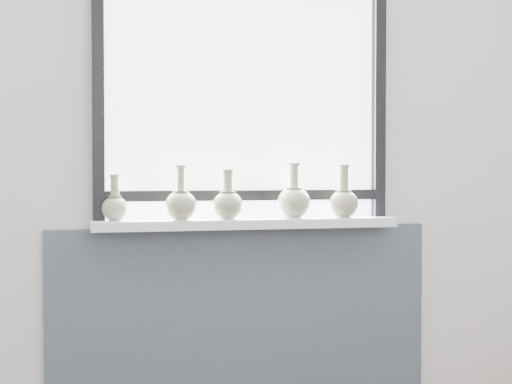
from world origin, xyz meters
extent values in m
cube|color=silver|center=(0.00, 1.81, 1.30)|extent=(3.60, 0.02, 2.60)
cube|color=#464E5E|center=(0.00, 1.78, 0.43)|extent=(1.70, 0.03, 0.86)
cube|color=white|center=(0.00, 1.71, 0.88)|extent=(1.32, 0.18, 0.04)
cube|color=black|center=(-0.62, 1.76, 1.43)|extent=(0.05, 0.06, 1.05)
cube|color=black|center=(0.62, 1.76, 1.43)|extent=(0.05, 0.06, 1.05)
cube|color=black|center=(0.00, 1.76, 1.00)|extent=(1.20, 0.05, 0.04)
cube|color=white|center=(0.00, 1.79, 1.40)|extent=(1.20, 0.01, 1.00)
cylinder|color=#969E7E|center=(-0.56, 1.71, 0.90)|extent=(0.05, 0.05, 0.01)
ellipsoid|color=#969E7E|center=(-0.56, 1.71, 0.95)|extent=(0.11, 0.11, 0.10)
cone|color=#969E7E|center=(-0.56, 1.71, 0.99)|extent=(0.06, 0.06, 0.03)
cylinder|color=#969E7E|center=(-0.56, 1.71, 1.03)|extent=(0.04, 0.04, 0.09)
cylinder|color=#969E7E|center=(-0.56, 1.71, 1.09)|extent=(0.04, 0.04, 0.01)
cylinder|color=#969E7E|center=(-0.29, 1.68, 0.90)|extent=(0.06, 0.06, 0.01)
ellipsoid|color=#969E7E|center=(-0.29, 1.68, 0.96)|extent=(0.13, 0.13, 0.12)
cone|color=#969E7E|center=(-0.29, 1.68, 1.01)|extent=(0.07, 0.07, 0.03)
cylinder|color=#969E7E|center=(-0.29, 1.68, 1.06)|extent=(0.03, 0.03, 0.11)
cylinder|color=#969E7E|center=(-0.29, 1.68, 1.12)|extent=(0.05, 0.05, 0.01)
cylinder|color=#969E7E|center=(-0.09, 1.69, 0.90)|extent=(0.06, 0.06, 0.01)
ellipsoid|color=#969E7E|center=(-0.09, 1.69, 0.96)|extent=(0.13, 0.13, 0.12)
cone|color=#969E7E|center=(-0.09, 1.69, 1.01)|extent=(0.07, 0.07, 0.03)
cylinder|color=#969E7E|center=(-0.09, 1.69, 1.05)|extent=(0.04, 0.04, 0.10)
cylinder|color=#969E7E|center=(-0.09, 1.69, 1.11)|extent=(0.06, 0.06, 0.01)
cylinder|color=#969E7E|center=(0.21, 1.70, 0.90)|extent=(0.07, 0.07, 0.01)
ellipsoid|color=#969E7E|center=(0.21, 1.70, 0.97)|extent=(0.15, 0.15, 0.14)
cone|color=#969E7E|center=(0.21, 1.70, 1.02)|extent=(0.08, 0.08, 0.03)
cylinder|color=#969E7E|center=(0.21, 1.70, 1.07)|extent=(0.04, 0.04, 0.11)
cylinder|color=#969E7E|center=(0.21, 1.70, 1.13)|extent=(0.06, 0.06, 0.01)
cylinder|color=#969E7E|center=(0.43, 1.69, 0.90)|extent=(0.06, 0.06, 0.01)
ellipsoid|color=#969E7E|center=(0.43, 1.69, 0.96)|extent=(0.13, 0.13, 0.12)
cone|color=#969E7E|center=(0.43, 1.69, 1.01)|extent=(0.07, 0.07, 0.03)
cylinder|color=#969E7E|center=(0.43, 1.69, 1.06)|extent=(0.04, 0.04, 0.12)
cylinder|color=#969E7E|center=(0.43, 1.69, 1.13)|extent=(0.05, 0.05, 0.01)
camera|label=1|loc=(-0.68, -1.28, 1.10)|focal=50.00mm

